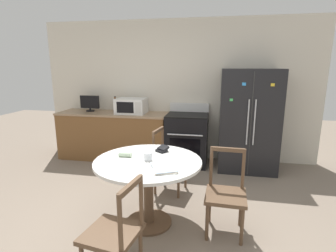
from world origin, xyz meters
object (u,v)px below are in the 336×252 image
object	(u,v)px
refrigerator	(248,120)
countertop_tv	(90,103)
wallet	(162,149)
microwave	(131,106)
counter_bottle	(115,106)
dining_chair_near	(115,234)
candle_glass	(148,157)
dining_chair_right	(226,194)
dining_chair_far	(169,162)
oven_range	(187,139)

from	to	relation	value
refrigerator	countertop_tv	size ratio (longest dim) A/B	4.58
countertop_tv	wallet	distance (m)	2.53
refrigerator	countertop_tv	xyz separation A→B (m)	(-2.96, 0.13, 0.20)
microwave	wallet	xyz separation A→B (m)	(0.95, -1.67, -0.25)
refrigerator	counter_bottle	distance (m)	2.46
dining_chair_near	candle_glass	xyz separation A→B (m)	(0.06, 0.85, 0.36)
refrigerator	dining_chair_right	size ratio (longest dim) A/B	1.91
dining_chair_near	dining_chair_right	bearing A→B (deg)	-37.32
microwave	dining_chair_far	size ratio (longest dim) A/B	0.60
candle_glass	countertop_tv	bearing A→B (deg)	129.79
dining_chair_right	wallet	world-z (taller)	dining_chair_right
refrigerator	wallet	size ratio (longest dim) A/B	9.99
dining_chair_far	dining_chair_right	xyz separation A→B (m)	(0.77, -0.83, 0.00)
oven_range	candle_glass	bearing A→B (deg)	-95.66
microwave	candle_glass	world-z (taller)	microwave
countertop_tv	dining_chair_near	bearing A→B (deg)	-60.26
dining_chair_far	dining_chair_right	size ratio (longest dim) A/B	1.00
oven_range	dining_chair_right	xyz separation A→B (m)	(0.65, -1.97, -0.03)
countertop_tv	dining_chair_near	world-z (taller)	countertop_tv
dining_chair_far	dining_chair_near	bearing A→B (deg)	4.89
microwave	refrigerator	bearing A→B (deg)	-1.63
candle_glass	wallet	distance (m)	0.33
refrigerator	countertop_tv	world-z (taller)	refrigerator
refrigerator	dining_chair_right	xyz separation A→B (m)	(-0.40, -1.92, -0.43)
dining_chair_far	candle_glass	xyz separation A→B (m)	(-0.07, -0.84, 0.36)
microwave	candle_glass	bearing A→B (deg)	-66.76
microwave	countertop_tv	bearing A→B (deg)	175.13
counter_bottle	dining_chair_right	size ratio (longest dim) A/B	0.33
oven_range	dining_chair_near	distance (m)	2.84
refrigerator	dining_chair_far	bearing A→B (deg)	-136.99
counter_bottle	candle_glass	distance (m)	2.42
refrigerator	wallet	xyz separation A→B (m)	(-1.15, -1.62, -0.07)
counter_bottle	dining_chair_right	bearing A→B (deg)	-45.41
microwave	counter_bottle	xyz separation A→B (m)	(-0.35, 0.10, -0.03)
counter_bottle	candle_glass	size ratio (longest dim) A/B	3.21
oven_range	microwave	size ratio (longest dim) A/B	1.99
oven_range	microwave	bearing A→B (deg)	179.36
refrigerator	microwave	distance (m)	2.11
microwave	dining_chair_right	xyz separation A→B (m)	(1.70, -1.98, -0.60)
refrigerator	countertop_tv	distance (m)	2.97
dining_chair_near	dining_chair_far	bearing A→B (deg)	4.81
counter_bottle	wallet	size ratio (longest dim) A/B	1.73
dining_chair_right	microwave	bearing A→B (deg)	-47.20
microwave	dining_chair_right	distance (m)	2.68
candle_glass	dining_chair_far	bearing A→B (deg)	85.15
oven_range	microwave	distance (m)	1.20
oven_range	countertop_tv	world-z (taller)	countertop_tv
dining_chair_right	wallet	bearing A→B (deg)	-20.07
counter_bottle	dining_chair_right	distance (m)	2.98
dining_chair_near	dining_chair_right	distance (m)	1.24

